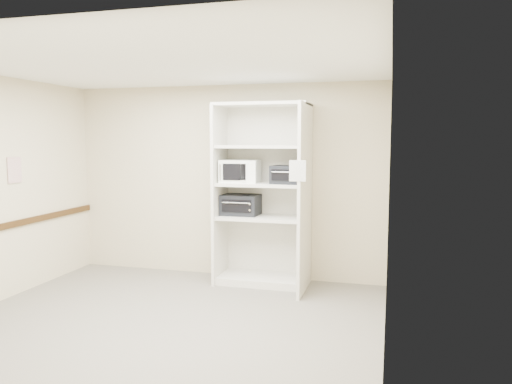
% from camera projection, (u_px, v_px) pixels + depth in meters
% --- Properties ---
extents(floor, '(4.50, 4.00, 0.01)m').
position_uv_depth(floor, '(166.00, 323.00, 5.31)').
color(floor, '#645F54').
rests_on(floor, ground).
extents(ceiling, '(4.50, 4.00, 0.01)m').
position_uv_depth(ceiling, '(161.00, 64.00, 5.02)').
color(ceiling, white).
extents(wall_back, '(4.50, 0.02, 2.70)m').
position_uv_depth(wall_back, '(226.00, 181.00, 7.08)').
color(wall_back, beige).
rests_on(wall_back, ground).
extents(wall_front, '(4.50, 0.02, 2.70)m').
position_uv_depth(wall_front, '(29.00, 231.00, 3.24)').
color(wall_front, beige).
rests_on(wall_front, ground).
extents(wall_right, '(0.02, 4.00, 2.70)m').
position_uv_depth(wall_right, '(388.00, 204.00, 4.58)').
color(wall_right, beige).
rests_on(wall_right, ground).
extents(shelving_unit, '(1.24, 0.92, 2.42)m').
position_uv_depth(shelving_unit, '(266.00, 201.00, 6.65)').
color(shelving_unit, silver).
rests_on(shelving_unit, floor).
extents(microwave, '(0.52, 0.41, 0.30)m').
position_uv_depth(microwave, '(240.00, 171.00, 6.70)').
color(microwave, white).
rests_on(microwave, shelving_unit).
extents(toaster_oven_upper, '(0.43, 0.34, 0.24)m').
position_uv_depth(toaster_oven_upper, '(288.00, 175.00, 6.47)').
color(toaster_oven_upper, black).
rests_on(toaster_oven_upper, shelving_unit).
extents(toaster_oven_lower, '(0.50, 0.38, 0.28)m').
position_uv_depth(toaster_oven_lower, '(241.00, 205.00, 6.79)').
color(toaster_oven_lower, black).
rests_on(toaster_oven_lower, shelving_unit).
extents(paper_sign, '(0.19, 0.02, 0.24)m').
position_uv_depth(paper_sign, '(298.00, 171.00, 5.86)').
color(paper_sign, white).
rests_on(paper_sign, shelving_unit).
extents(wall_poster, '(0.01, 0.23, 0.32)m').
position_uv_depth(wall_poster, '(14.00, 170.00, 6.17)').
color(wall_poster, silver).
rests_on(wall_poster, wall_left).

